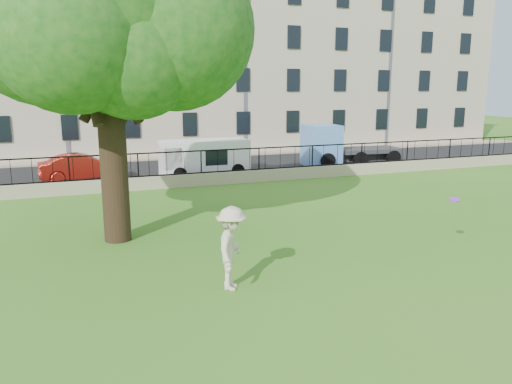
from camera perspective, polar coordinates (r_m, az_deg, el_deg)
name	(u,v)px	position (r m, az deg, el deg)	size (l,w,h in m)	color
ground	(314,267)	(13.59, 6.64, -8.47)	(120.00, 120.00, 0.00)	#35741B
retaining_wall	(202,179)	(24.43, -6.25, 1.45)	(50.00, 0.40, 0.60)	tan
iron_railing	(201,162)	(24.29, -6.29, 3.42)	(50.00, 0.05, 1.13)	black
street	(181,170)	(28.99, -8.55, 2.45)	(60.00, 9.00, 0.01)	black
sidewalk	(165,158)	(34.03, -10.40, 3.87)	(60.00, 1.40, 0.12)	tan
building_row	(147,57)	(39.37, -12.32, 14.87)	(56.40, 10.40, 13.80)	#B7AB91
tree	(100,7)	(15.85, -17.43, 19.48)	(8.29, 6.49, 10.39)	black
man	(232,248)	(11.80, -2.79, -6.43)	(1.30, 0.74, 2.01)	beige
frisbee	(454,200)	(14.89, 21.71, -0.82)	(0.27, 0.27, 0.03)	#8E27E2
red_sedan	(82,167)	(27.00, -19.25, 2.68)	(1.46, 4.18, 1.38)	#A51E14
white_van	(205,158)	(26.94, -5.90, 3.88)	(4.63, 1.80, 1.94)	white
blue_truck	(350,144)	(31.44, 10.74, 5.36)	(5.88, 2.09, 2.46)	#6296E7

